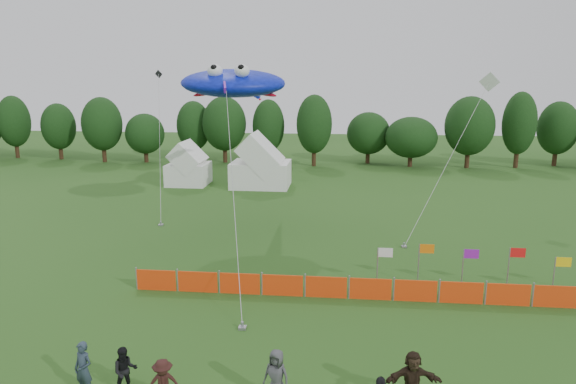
# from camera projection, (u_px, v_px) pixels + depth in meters

# --- Properties ---
(treeline) EXTENTS (104.57, 8.78, 8.36)m
(treeline) POSITION_uv_depth(u_px,v_px,m) (337.00, 129.00, 59.10)
(treeline) COLOR #382314
(treeline) RESTS_ON ground
(tent_left) EXTENTS (3.74, 3.74, 3.30)m
(tent_left) POSITION_uv_depth(u_px,v_px,m) (188.00, 167.00, 48.46)
(tent_left) COLOR white
(tent_left) RESTS_ON ground
(tent_right) EXTENTS (5.39, 4.32, 3.81)m
(tent_right) POSITION_uv_depth(u_px,v_px,m) (261.00, 166.00, 47.43)
(tent_right) COLOR white
(tent_right) RESTS_ON ground
(barrier_fence) EXTENTS (19.90, 0.06, 1.00)m
(barrier_fence) POSITION_uv_depth(u_px,v_px,m) (348.00, 288.00, 23.27)
(barrier_fence) COLOR #E73B0C
(barrier_fence) RESTS_ON ground
(flag_row) EXTENTS (10.73, 0.77, 2.30)m
(flag_row) POSITION_uv_depth(u_px,v_px,m) (491.00, 263.00, 23.94)
(flag_row) COLOR gray
(flag_row) RESTS_ON ground
(spectator_a) EXTENTS (0.76, 0.62, 1.80)m
(spectator_a) POSITION_uv_depth(u_px,v_px,m) (83.00, 369.00, 16.01)
(spectator_a) COLOR #283644
(spectator_a) RESTS_ON ground
(spectator_b) EXTENTS (0.95, 0.87, 1.57)m
(spectator_b) POSITION_uv_depth(u_px,v_px,m) (125.00, 371.00, 16.14)
(spectator_b) COLOR black
(spectator_b) RESTS_ON ground
(spectator_e) EXTENTS (0.99, 0.80, 1.74)m
(spectator_e) POSITION_uv_depth(u_px,v_px,m) (277.00, 376.00, 15.68)
(spectator_e) COLOR #414246
(spectator_e) RESTS_ON ground
(spectator_f) EXTENTS (1.75, 0.76, 1.83)m
(spectator_f) POSITION_uv_depth(u_px,v_px,m) (412.00, 380.00, 15.43)
(spectator_f) COLOR black
(spectator_f) RESTS_ON ground
(stingray_kite) EXTENTS (7.75, 22.95, 10.73)m
(stingray_kite) POSITION_uv_depth(u_px,v_px,m) (236.00, 83.00, 32.85)
(stingray_kite) COLOR #1023E5
(stingray_kite) RESTS_ON ground
(small_kite_white) EXTENTS (7.46, 9.57, 10.32)m
(small_kite_white) POSITION_uv_depth(u_px,v_px,m) (472.00, 116.00, 35.20)
(small_kite_white) COLOR silver
(small_kite_white) RESTS_ON ground
(small_kite_dark) EXTENTS (4.31, 11.90, 10.60)m
(small_kite_dark) POSITION_uv_depth(u_px,v_px,m) (160.00, 137.00, 40.03)
(small_kite_dark) COLOR black
(small_kite_dark) RESTS_ON ground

